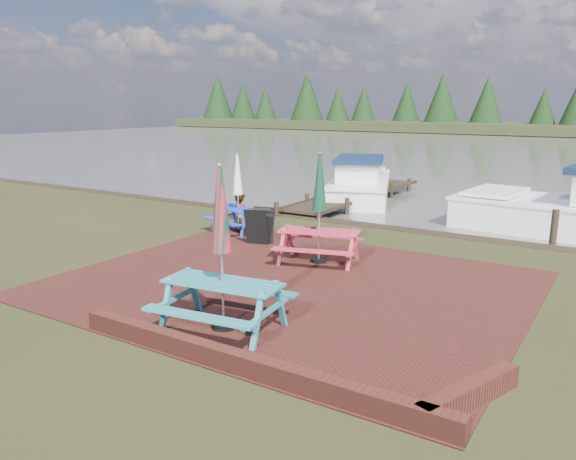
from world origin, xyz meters
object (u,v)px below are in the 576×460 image
(picnic_table_teal, at_px, (222,274))
(picnic_table_blue, at_px, (238,205))
(person, at_px, (240,193))
(boat_jetty, at_px, (360,185))
(jetty, at_px, (355,195))
(chalkboard, at_px, (260,226))
(picnic_table_red, at_px, (319,225))

(picnic_table_teal, distance_m, picnic_table_blue, 7.04)
(person, bearing_deg, boat_jetty, -80.42)
(person, bearing_deg, jetty, -84.16)
(picnic_table_blue, bearing_deg, boat_jetty, 107.77)
(chalkboard, bearing_deg, picnic_table_teal, -75.01)
(picnic_table_teal, relative_size, boat_jetty, 0.38)
(picnic_table_red, bearing_deg, picnic_table_blue, 139.31)
(picnic_table_red, height_order, person, picnic_table_red)
(picnic_table_red, relative_size, jetty, 0.28)
(picnic_table_teal, xyz_separation_m, chalkboard, (-2.73, 4.90, -0.44))
(picnic_table_blue, xyz_separation_m, boat_jetty, (-0.01, 8.03, -0.40))
(picnic_table_blue, relative_size, jetty, 0.24)
(picnic_table_teal, relative_size, picnic_table_red, 1.06)
(picnic_table_red, bearing_deg, jetty, 93.83)
(picnic_table_teal, relative_size, picnic_table_blue, 1.21)
(chalkboard, height_order, person, person)
(chalkboard, bearing_deg, boat_jetty, 84.47)
(picnic_table_teal, height_order, person, picnic_table_teal)
(picnic_table_blue, relative_size, chalkboard, 2.34)
(picnic_table_teal, bearing_deg, chalkboard, 111.89)
(boat_jetty, bearing_deg, picnic_table_blue, -111.16)
(chalkboard, relative_size, boat_jetty, 0.14)
(chalkboard, xyz_separation_m, jetty, (-1.08, 7.90, -0.37))
(jetty, relative_size, boat_jetty, 1.31)
(picnic_table_teal, distance_m, jetty, 13.38)
(jetty, height_order, person, person)
(chalkboard, xyz_separation_m, person, (-2.21, 2.12, 0.39))
(jetty, xyz_separation_m, boat_jetty, (-0.26, 0.98, 0.26))
(picnic_table_red, relative_size, boat_jetty, 0.36)
(jetty, xyz_separation_m, person, (-1.13, -5.78, 0.76))
(picnic_table_teal, relative_size, chalkboard, 2.82)
(boat_jetty, bearing_deg, jetty, -96.23)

